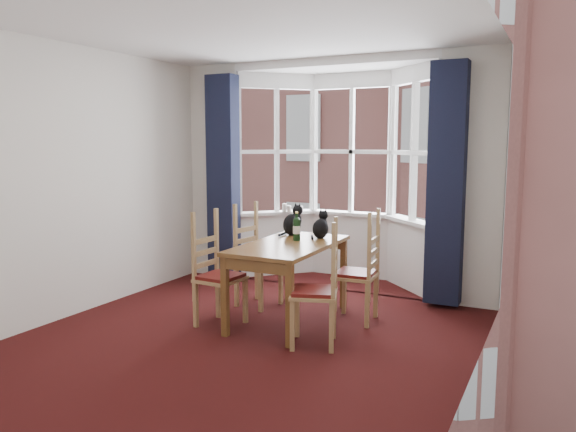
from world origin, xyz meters
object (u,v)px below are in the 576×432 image
Objects in this scene: chair_right_near at (324,294)px; candle_tall at (284,208)px; chair_left_far at (252,263)px; cat_left at (293,223)px; wine_bottle at (297,228)px; chair_right_far at (364,276)px; chair_left_near at (213,277)px; dining_table at (289,253)px; candle_short at (289,209)px; candle_extra at (301,209)px; cat_right at (321,227)px.

candle_tall is (-1.51, 2.20, 0.45)m from chair_right_near.
cat_left reaches higher than chair_left_far.
chair_left_far is 0.65m from cat_left.
wine_bottle is 1.79m from candle_tall.
chair_left_far is 0.79m from wine_bottle.
chair_left_near is at bearing -151.28° from chair_right_far.
candle_short reaches higher than dining_table.
chair_right_far is at bearing 24.43° from dining_table.
dining_table is 1.57× the size of chair_right_near.
cat_left is at bearing -62.11° from candle_short.
candle_short is at bearing 99.54° from chair_left_far.
dining_table is 16.42× the size of candle_extra.
candle_short is 0.98× the size of candle_extra.
cat_left reaches higher than candle_tall.
chair_right_near is (1.22, -0.07, 0.00)m from chair_left_near.
candle_extra is at bearing 111.50° from cat_left.
chair_left_near is 10.47× the size of candle_extra.
cat_left is (0.44, 0.12, 0.46)m from chair_left_far.
candle_short is at bearing 116.29° from dining_table.
chair_left_far reaches higher than dining_table.
chair_right_far is at bearing 28.72° from chair_left_near.
candle_tall reaches higher than chair_left_far.
chair_right_near is at bearing -39.30° from dining_table.
chair_left_near is 0.98m from wine_bottle.
cat_right is 3.61× the size of candle_short.
cat_left is (0.45, 0.88, 0.46)m from chair_left_near.
chair_left_near reaches higher than dining_table.
candle_tall is (-0.29, 1.37, 0.45)m from chair_left_far.
candle_short reaches higher than chair_left_far.
candle_tall reaches higher than dining_table.
cat_left is 1.14× the size of cat_right.
chair_left_far is 1.32m from chair_right_far.
candle_extra is (-0.06, 2.18, 0.44)m from chair_left_near.
candle_short is (-0.86, 1.57, -0.02)m from wine_bottle.
chair_left_near is 1.00× the size of chair_left_far.
dining_table is 1.92m from candle_extra.
chair_right_near is at bearing -50.87° from cat_left.
cat_right is 3.55× the size of candle_extra.
chair_right_far is 1.00m from cat_left.
chair_right_far is at bearing -42.74° from candle_short.
candle_tall is 1.30× the size of candle_extra.
candle_extra is (0.22, 0.05, -0.01)m from candle_tall.
candle_tall is (-1.61, 1.41, 0.45)m from chair_right_far.
dining_table is 4.82× the size of wine_bottle.
chair_right_far is 10.66× the size of candle_short.
candle_tall is at bearing 124.39° from chair_right_near.
chair_right_far is 2.16m from candle_short.
chair_left_far is 10.66× the size of candle_short.
chair_right_near is 10.47× the size of candle_extra.
cat_left reaches higher than wine_bottle.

